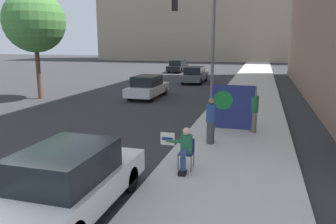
% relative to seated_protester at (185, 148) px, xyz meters
% --- Properties ---
extents(ground_plane, '(160.00, 160.00, 0.00)m').
position_rel_seated_protester_xyz_m(ground_plane, '(-3.04, -3.14, -0.79)').
color(ground_plane, '#303033').
extents(sidewalk_curb, '(3.98, 90.00, 0.14)m').
position_rel_seated_protester_xyz_m(sidewalk_curb, '(1.16, 11.86, -0.72)').
color(sidewalk_curb, beige).
rests_on(sidewalk_curb, ground_plane).
extents(seated_protester, '(0.93, 0.77, 1.21)m').
position_rel_seated_protester_xyz_m(seated_protester, '(0.00, 0.00, 0.00)').
color(seated_protester, '#474C56').
rests_on(seated_protester, sidewalk_curb).
extents(jogger_on_sidewalk, '(0.34, 0.34, 1.62)m').
position_rel_seated_protester_xyz_m(jogger_on_sidewalk, '(0.31, 2.64, 0.17)').
color(jogger_on_sidewalk, '#424247').
rests_on(jogger_on_sidewalk, sidewalk_curb).
extents(pedestrian_behind, '(0.34, 0.34, 1.67)m').
position_rel_seated_protester_xyz_m(pedestrian_behind, '(1.72, 4.62, 0.20)').
color(pedestrian_behind, '#756651').
rests_on(pedestrian_behind, sidewalk_curb).
extents(protest_banner, '(1.80, 0.06, 1.87)m').
position_rel_seated_protester_xyz_m(protest_banner, '(0.88, 4.50, 0.34)').
color(protest_banner, slate).
rests_on(protest_banner, sidewalk_curb).
extents(traffic_light_pole, '(2.28, 2.04, 6.28)m').
position_rel_seated_protester_xyz_m(traffic_light_pole, '(-1.34, 9.00, 3.49)').
color(traffic_light_pole, slate).
rests_on(traffic_light_pole, sidewalk_curb).
extents(parked_car_curbside, '(1.83, 4.22, 1.52)m').
position_rel_seated_protester_xyz_m(parked_car_curbside, '(-1.89, -2.78, -0.04)').
color(parked_car_curbside, white).
rests_on(parked_car_curbside, ground_plane).
extents(car_on_road_nearest, '(1.75, 4.44, 1.49)m').
position_rel_seated_protester_xyz_m(car_on_road_nearest, '(-5.38, 12.08, -0.05)').
color(car_on_road_nearest, silver).
rests_on(car_on_road_nearest, ground_plane).
extents(car_on_road_midblock, '(1.77, 4.72, 1.48)m').
position_rel_seated_protester_xyz_m(car_on_road_midblock, '(-3.98, 21.04, -0.05)').
color(car_on_road_midblock, '#565B60').
rests_on(car_on_road_midblock, ground_plane).
extents(car_on_road_distant, '(1.70, 4.73, 1.50)m').
position_rel_seated_protester_xyz_m(car_on_road_distant, '(-8.24, 31.32, -0.05)').
color(car_on_road_distant, black).
rests_on(car_on_road_distant, ground_plane).
extents(street_tree_near_curb, '(3.88, 3.88, 6.88)m').
position_rel_seated_protester_xyz_m(street_tree_near_curb, '(-12.09, 9.75, 4.14)').
color(street_tree_near_curb, brown).
rests_on(street_tree_near_curb, ground_plane).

